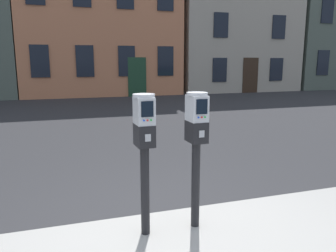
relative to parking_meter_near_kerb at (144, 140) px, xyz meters
The scene contains 5 objects.
ground_plane 1.19m from the parking_meter_near_kerb, 48.08° to the left, with size 160.00×160.00×0.00m, color #28282B.
parking_meter_near_kerb is the anchor object (origin of this frame).
parking_meter_twin_adjacent 0.55m from the parking_meter_near_kerb, ahead, with size 0.22×0.26×1.45m.
townhouse_green_painted 18.67m from the parking_meter_near_kerb, 85.11° to the left, with size 8.69×6.86×10.35m.
townhouse_brownstone 20.91m from the parking_meter_near_kerb, 60.64° to the left, with size 7.75×6.34×10.11m.
Camera 1 is at (-0.96, -3.35, 1.91)m, focal length 35.62 mm.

